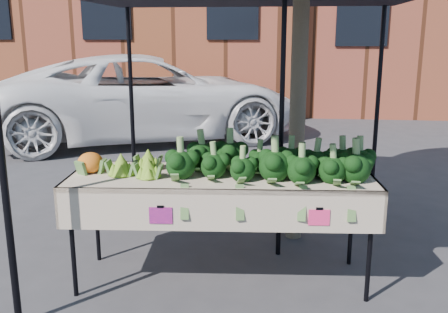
% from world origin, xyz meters
% --- Properties ---
extents(ground, '(90.00, 90.00, 0.00)m').
position_xyz_m(ground, '(0.00, 0.00, 0.00)').
color(ground, '#333335').
extents(table, '(2.45, 0.97, 0.90)m').
position_xyz_m(table, '(0.17, -0.08, 0.45)').
color(table, '#BFAC91').
rests_on(table, ground).
extents(canopy, '(3.16, 3.16, 2.74)m').
position_xyz_m(canopy, '(0.29, 0.54, 1.37)').
color(canopy, black).
rests_on(canopy, ground).
extents(broccoli_heap, '(1.63, 0.60, 0.29)m').
position_xyz_m(broccoli_heap, '(0.56, -0.05, 1.05)').
color(broccoli_heap, black).
rests_on(broccoli_heap, table).
extents(romanesco_cluster, '(0.45, 0.49, 0.22)m').
position_xyz_m(romanesco_cluster, '(-0.50, -0.09, 1.01)').
color(romanesco_cluster, '#80AB31').
rests_on(romanesco_cluster, table).
extents(cauliflower_pair, '(0.22, 0.22, 0.20)m').
position_xyz_m(cauliflower_pair, '(-0.88, -0.13, 1.00)').
color(cauliflower_pair, orange).
rests_on(cauliflower_pair, table).
extents(street_tree, '(2.26, 2.26, 4.45)m').
position_xyz_m(street_tree, '(0.79, 0.90, 2.22)').
color(street_tree, '#1E4C14').
rests_on(street_tree, ground).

